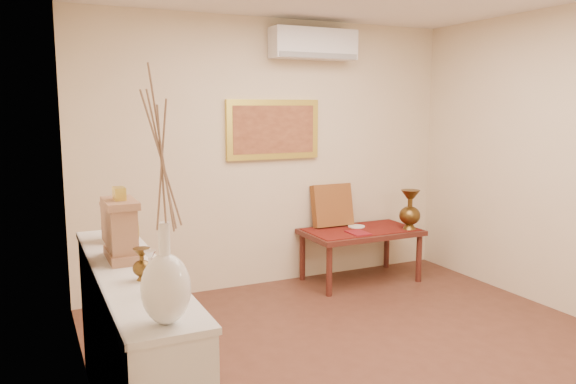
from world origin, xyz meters
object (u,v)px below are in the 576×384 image
wooden_chest (115,222)px  mantel_clock (121,229)px  brass_urn_tall (410,205)px  display_ledge (133,353)px  white_vase (163,195)px  low_table (361,236)px

wooden_chest → mantel_clock: bearing=-94.1°
brass_urn_tall → display_ledge: (-3.14, -1.67, -0.32)m
brass_urn_tall → display_ledge: size_ratio=0.25×
white_vase → low_table: white_vase is taller
brass_urn_tall → low_table: (-0.47, 0.21, -0.32)m
white_vase → brass_urn_tall: bearing=39.1°
display_ledge → low_table: size_ratio=1.68×
white_vase → wooden_chest: bearing=88.9°
display_ledge → white_vase: bearing=-89.9°
brass_urn_tall → wooden_chest: wooden_chest is taller
wooden_chest → low_table: (2.65, 1.24, -0.62)m
low_table → display_ledge: bearing=-144.9°
wooden_chest → brass_urn_tall: bearing=18.3°
brass_urn_tall → low_table: brass_urn_tall is taller
white_vase → brass_urn_tall: white_vase is taller
white_vase → wooden_chest: (0.03, 1.52, -0.39)m
brass_urn_tall → low_table: bearing=156.3°
white_vase → display_ledge: 1.33m
brass_urn_tall → low_table: 0.61m
white_vase → brass_urn_tall: 4.11m
display_ledge → wooden_chest: size_ratio=8.28×
mantel_clock → wooden_chest: (0.03, 0.47, -0.05)m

